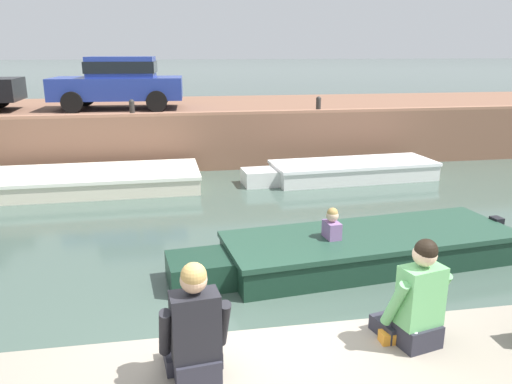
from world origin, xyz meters
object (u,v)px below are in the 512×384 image
boat_moored_central_white (346,171)px  boat_moored_west_cream (77,181)px  mooring_bollard_east (318,104)px  person_seated_left (195,333)px  car_left_inner_blue (120,80)px  motorboat_passing (358,249)px  mooring_bollard_mid (132,107)px  person_seated_right (416,303)px  bottle_drink (414,344)px

boat_moored_central_white → boat_moored_west_cream: bearing=179.0°
mooring_bollard_east → person_seated_left: bearing=-111.3°
boat_moored_central_white → car_left_inner_blue: bearing=148.4°
mooring_bollard_east → boat_moored_central_white: bearing=-82.1°
boat_moored_west_cream → mooring_bollard_east: (6.52, 1.71, 1.58)m
motorboat_passing → mooring_bollard_east: bearing=78.6°
boat_moored_west_cream → mooring_bollard_east: size_ratio=14.37×
boat_moored_central_white → motorboat_passing: size_ratio=0.91×
person_seated_left → boat_moored_central_white: bearing=63.4°
motorboat_passing → person_seated_left: bearing=-127.2°
boat_moored_west_cream → motorboat_passing: (5.11, -5.31, 0.03)m
boat_moored_central_white → mooring_bollard_mid: size_ratio=11.61×
boat_moored_west_cream → boat_moored_central_white: size_ratio=1.24×
motorboat_passing → mooring_bollard_mid: (-3.83, 7.03, 1.55)m
boat_moored_west_cream → car_left_inner_blue: 4.24m
person_seated_left → person_seated_right: same height
mooring_bollard_east → motorboat_passing: bearing=-101.4°
motorboat_passing → person_seated_right: size_ratio=5.90×
mooring_bollard_east → person_seated_left: size_ratio=0.46×
motorboat_passing → mooring_bollard_mid: 8.15m
person_seated_right → bottle_drink: 0.34m
motorboat_passing → mooring_bollard_east: (1.41, 7.03, 1.55)m
person_seated_right → person_seated_left: bearing=-175.5°
boat_moored_central_white → person_seated_left: size_ratio=5.35×
mooring_bollard_mid → person_seated_right: bearing=-74.2°
motorboat_passing → person_seated_left: person_seated_left is taller
boat_moored_west_cream → person_seated_right: 9.79m
motorboat_passing → car_left_inner_blue: size_ratio=1.46×
car_left_inner_blue → mooring_bollard_east: bearing=-17.8°
person_seated_right → motorboat_passing: bearing=76.0°
mooring_bollard_east → person_seated_left: (-4.14, -10.62, -0.58)m
car_left_inner_blue → boat_moored_central_white: bearing=-31.6°
boat_moored_central_white → mooring_bollard_mid: mooring_bollard_mid is taller
boat_moored_west_cream → motorboat_passing: 7.37m
car_left_inner_blue → person_seated_right: 12.81m
boat_moored_west_cream → bottle_drink: size_ratio=31.35×
boat_moored_central_white → person_seated_right: bearing=-106.3°
bottle_drink → mooring_bollard_east: bearing=77.5°
bottle_drink → mooring_bollard_mid: bearing=105.2°
motorboat_passing → boat_moored_west_cream: bearing=133.9°
motorboat_passing → mooring_bollard_mid: mooring_bollard_mid is taller
mooring_bollard_mid → mooring_bollard_east: 5.24m
boat_moored_central_white → bottle_drink: 9.22m
motorboat_passing → mooring_bollard_east: size_ratio=12.79×
mooring_bollard_mid → person_seated_left: bearing=-84.1°
motorboat_passing → mooring_bollard_mid: bearing=118.6°
car_left_inner_blue → mooring_bollard_east: car_left_inner_blue is taller
mooring_bollard_mid → person_seated_left: (1.10, -10.62, -0.58)m
boat_moored_central_white → mooring_bollard_mid: bearing=161.6°
boat_moored_central_white → motorboat_passing: motorboat_passing is taller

